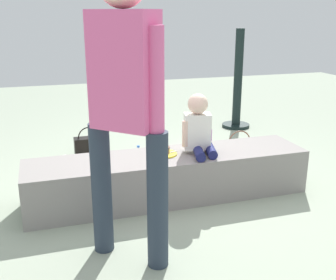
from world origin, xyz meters
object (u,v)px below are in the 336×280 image
object	(u,v)px
gift_bag	(200,140)
water_bottle_far_side	(165,147)
party_cup_red	(88,170)
handbag_black_leather	(90,146)
child_seated	(199,128)
cake_plate	(163,152)
handbag_brown_canvas	(239,151)
cake_box_white	(56,168)
water_bottle_near_gift	(138,156)
adult_standing	(125,90)

from	to	relation	value
gift_bag	water_bottle_far_side	bearing A→B (deg)	-171.53
party_cup_red	handbag_black_leather	size ratio (longest dim) A/B	0.32
child_seated	cake_plate	size ratio (longest dim) A/B	2.16
gift_bag	water_bottle_far_side	xyz separation A→B (m)	(-0.41, -0.06, -0.03)
water_bottle_far_side	handbag_black_leather	world-z (taller)	handbag_black_leather
cake_plate	party_cup_red	size ratio (longest dim) A/B	2.21
gift_bag	party_cup_red	bearing A→B (deg)	-164.60
gift_bag	handbag_brown_canvas	distance (m)	0.49
handbag_black_leather	handbag_brown_canvas	distance (m)	1.56
child_seated	cake_plate	world-z (taller)	child_seated
party_cup_red	handbag_black_leather	xyz separation A→B (m)	(0.09, 0.54, 0.06)
water_bottle_far_side	cake_box_white	distance (m)	1.14
water_bottle_near_gift	cake_box_white	xyz separation A→B (m)	(-0.81, -0.04, -0.02)
child_seated	cake_box_white	bearing A→B (deg)	143.85
adult_standing	cake_box_white	size ratio (longest dim) A/B	6.01
water_bottle_far_side	cake_box_white	size ratio (longest dim) A/B	0.78
handbag_black_leather	handbag_brown_canvas	bearing A→B (deg)	-22.53
cake_plate	handbag_brown_canvas	distance (m)	1.19
gift_bag	water_bottle_far_side	distance (m)	0.42
cake_box_white	handbag_black_leather	bearing A→B (deg)	49.46
cake_plate	water_bottle_near_gift	bearing A→B (deg)	91.49
cake_plate	handbag_black_leather	size ratio (longest dim) A/B	0.70
cake_box_white	party_cup_red	bearing A→B (deg)	-21.39
child_seated	cake_box_white	distance (m)	1.46
party_cup_red	cake_box_white	distance (m)	0.30
cake_plate	water_bottle_far_side	size ratio (longest dim) A/B	1.00
adult_standing	handbag_black_leather	xyz separation A→B (m)	(-0.00, 1.99, -0.94)
gift_bag	party_cup_red	xyz separation A→B (m)	(-1.26, -0.35, -0.08)
child_seated	cake_plate	xyz separation A→B (m)	(-0.28, 0.05, -0.19)
adult_standing	party_cup_red	xyz separation A→B (m)	(-0.09, 1.44, -1.00)
water_bottle_far_side	party_cup_red	distance (m)	0.90
cake_box_white	handbag_black_leather	distance (m)	0.57
adult_standing	gift_bag	xyz separation A→B (m)	(1.17, 1.79, -0.92)
cake_plate	handbag_brown_canvas	size ratio (longest dim) A/B	0.67
child_seated	party_cup_red	size ratio (longest dim) A/B	4.76
party_cup_red	handbag_brown_canvas	size ratio (longest dim) A/B	0.30
party_cup_red	cake_plate	bearing A→B (deg)	-50.08
cake_plate	cake_box_white	world-z (taller)	cake_plate
child_seated	party_cup_red	distance (m)	1.20
cake_plate	cake_box_white	bearing A→B (deg)	137.32
water_bottle_near_gift	handbag_brown_canvas	world-z (taller)	handbag_brown_canvas
party_cup_red	handbag_black_leather	distance (m)	0.55
child_seated	party_cup_red	world-z (taller)	child_seated
adult_standing	cake_plate	bearing A→B (deg)	60.05
adult_standing	handbag_black_leather	bearing A→B (deg)	90.05
adult_standing	handbag_brown_canvas	world-z (taller)	adult_standing
gift_bag	water_bottle_near_gift	xyz separation A→B (m)	(-0.73, -0.20, -0.04)
cake_box_white	gift_bag	bearing A→B (deg)	8.73
handbag_black_leather	child_seated	bearing A→B (deg)	-59.36
water_bottle_far_side	handbag_brown_canvas	bearing A→B (deg)	-26.42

